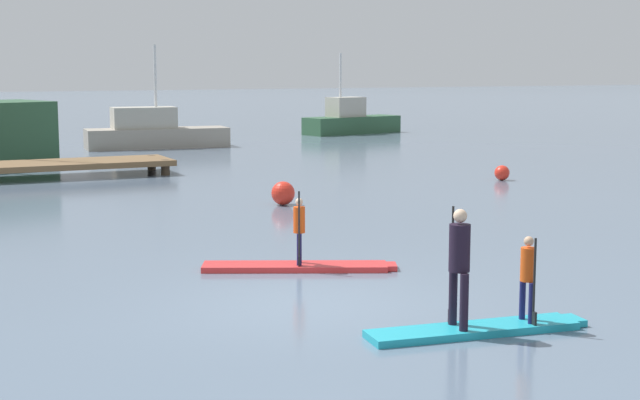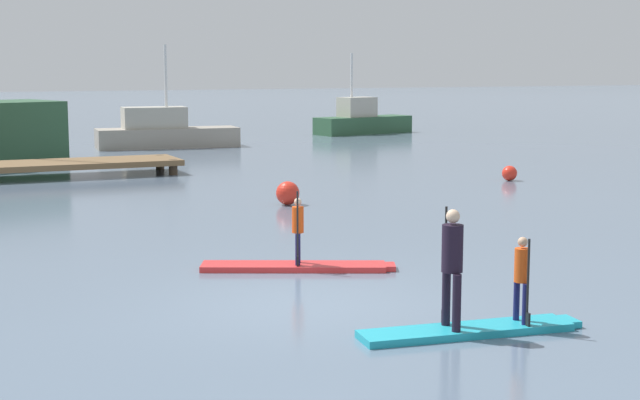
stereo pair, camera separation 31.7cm
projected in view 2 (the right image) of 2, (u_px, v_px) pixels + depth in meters
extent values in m
plane|color=slate|center=(306.00, 303.00, 14.12)|extent=(240.00, 240.00, 0.00)
cube|color=red|center=(293.00, 267.00, 16.44)|extent=(3.15, 1.87, 0.10)
cube|color=red|center=(388.00, 267.00, 16.44)|extent=(0.40, 0.49, 0.09)
cylinder|color=#19194C|center=(298.00, 247.00, 16.52)|extent=(0.08, 0.08, 0.55)
cylinder|color=#19194C|center=(298.00, 250.00, 16.28)|extent=(0.08, 0.08, 0.55)
cylinder|color=#E54C14|center=(298.00, 220.00, 16.33)|extent=(0.27, 0.27, 0.45)
sphere|color=beige|center=(298.00, 202.00, 16.29)|extent=(0.13, 0.13, 0.13)
cylinder|color=black|center=(298.00, 229.00, 16.18)|extent=(0.03, 0.03, 1.29)
cube|color=black|center=(298.00, 261.00, 16.26)|extent=(0.08, 0.14, 0.18)
cube|color=#1E9EB2|center=(466.00, 331.00, 12.48)|extent=(2.94, 0.93, 0.10)
cube|color=#1E9EB2|center=(566.00, 322.00, 12.91)|extent=(0.29, 0.43, 0.09)
cylinder|color=black|center=(446.00, 297.00, 12.51)|extent=(0.11, 0.11, 0.75)
cylinder|color=black|center=(457.00, 303.00, 12.20)|extent=(0.11, 0.11, 0.75)
cylinder|color=black|center=(452.00, 248.00, 12.26)|extent=(0.31, 0.31, 0.62)
sphere|color=beige|center=(453.00, 216.00, 12.20)|extent=(0.18, 0.18, 0.18)
cylinder|color=black|center=(445.00, 266.00, 12.50)|extent=(0.03, 0.03, 1.58)
cube|color=black|center=(444.00, 317.00, 12.60)|extent=(0.05, 0.14, 0.18)
cylinder|color=#19194C|center=(517.00, 300.00, 12.77)|extent=(0.08, 0.08, 0.55)
cylinder|color=#19194C|center=(525.00, 304.00, 12.55)|extent=(0.08, 0.08, 0.55)
cylinder|color=#E54C14|center=(522.00, 265.00, 12.59)|extent=(0.23, 0.23, 0.45)
sphere|color=tan|center=(523.00, 242.00, 12.55)|extent=(0.13, 0.13, 0.13)
cylinder|color=black|center=(528.00, 282.00, 12.46)|extent=(0.03, 0.03, 1.16)
cube|color=black|center=(527.00, 319.00, 12.52)|extent=(0.05, 0.14, 0.18)
cube|color=#9E9384|center=(168.00, 138.00, 40.73)|extent=(6.10, 2.16, 0.84)
cube|color=#B2AD9E|center=(154.00, 118.00, 40.42)|extent=(2.74, 1.53, 0.90)
cylinder|color=silver|center=(166.00, 76.00, 40.35)|extent=(0.12, 0.12, 2.62)
cube|color=#2D5638|center=(363.00, 125.00, 49.05)|extent=(5.56, 2.72, 0.88)
cube|color=#B2AD9E|center=(357.00, 107.00, 48.67)|extent=(2.00, 1.54, 1.00)
cylinder|color=silver|center=(352.00, 75.00, 48.23)|extent=(0.12, 0.12, 2.22)
cube|color=brown|center=(30.00, 166.00, 29.63)|extent=(9.28, 2.27, 0.18)
cylinder|color=#473828|center=(173.00, 167.00, 30.63)|extent=(0.28, 0.28, 0.49)
cylinder|color=#473828|center=(160.00, 162.00, 32.15)|extent=(0.28, 0.28, 0.49)
sphere|color=red|center=(288.00, 193.00, 24.02)|extent=(0.60, 0.60, 0.60)
sphere|color=red|center=(510.00, 173.00, 29.05)|extent=(0.46, 0.46, 0.46)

